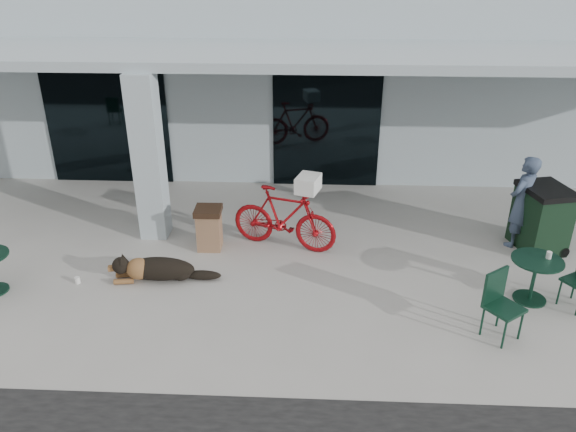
{
  "coord_description": "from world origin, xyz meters",
  "views": [
    {
      "loc": [
        1.51,
        -7.27,
        5.08
      ],
      "look_at": [
        1.12,
        1.15,
        1.0
      ],
      "focal_mm": 35.0,
      "sensor_mm": 36.0,
      "label": 1
    }
  ],
  "objects_px": {
    "cafe_chair_far_a": "(504,307)",
    "trash_receptacle": "(209,228)",
    "wheeled_bin": "(541,218)",
    "bicycle": "(284,218)",
    "dog": "(159,268)",
    "cafe_table_far": "(533,280)",
    "person": "(522,202)"
  },
  "relations": [
    {
      "from": "dog",
      "to": "bicycle",
      "type": "bearing_deg",
      "value": 22.72
    },
    {
      "from": "cafe_chair_far_a",
      "to": "wheeled_bin",
      "type": "bearing_deg",
      "value": 25.3
    },
    {
      "from": "wheeled_bin",
      "to": "cafe_table_far",
      "type": "bearing_deg",
      "value": -124.71
    },
    {
      "from": "trash_receptacle",
      "to": "cafe_chair_far_a",
      "type": "bearing_deg",
      "value": -27.84
    },
    {
      "from": "cafe_table_far",
      "to": "person",
      "type": "xyz_separation_m",
      "value": [
        0.33,
        1.85,
        0.51
      ]
    },
    {
      "from": "dog",
      "to": "cafe_table_far",
      "type": "height_order",
      "value": "cafe_table_far"
    },
    {
      "from": "bicycle",
      "to": "cafe_table_far",
      "type": "distance_m",
      "value": 4.28
    },
    {
      "from": "wheeled_bin",
      "to": "dog",
      "type": "bearing_deg",
      "value": 178.84
    },
    {
      "from": "cafe_table_far",
      "to": "cafe_chair_far_a",
      "type": "height_order",
      "value": "cafe_chair_far_a"
    },
    {
      "from": "wheeled_bin",
      "to": "trash_receptacle",
      "type": "bearing_deg",
      "value": 169.59
    },
    {
      "from": "bicycle",
      "to": "cafe_chair_far_a",
      "type": "relative_size",
      "value": 1.96
    },
    {
      "from": "person",
      "to": "wheeled_bin",
      "type": "xyz_separation_m",
      "value": [
        0.36,
        -0.11,
        -0.27
      ]
    },
    {
      "from": "trash_receptacle",
      "to": "dog",
      "type": "bearing_deg",
      "value": -119.89
    },
    {
      "from": "dog",
      "to": "wheeled_bin",
      "type": "height_order",
      "value": "wheeled_bin"
    },
    {
      "from": "trash_receptacle",
      "to": "bicycle",
      "type": "bearing_deg",
      "value": 4.18
    },
    {
      "from": "cafe_chair_far_a",
      "to": "trash_receptacle",
      "type": "relative_size",
      "value": 1.25
    },
    {
      "from": "bicycle",
      "to": "cafe_table_far",
      "type": "relative_size",
      "value": 2.53
    },
    {
      "from": "cafe_chair_far_a",
      "to": "wheeled_bin",
      "type": "height_order",
      "value": "wheeled_bin"
    },
    {
      "from": "cafe_chair_far_a",
      "to": "trash_receptacle",
      "type": "xyz_separation_m",
      "value": [
        -4.6,
        2.43,
        -0.1
      ]
    },
    {
      "from": "dog",
      "to": "wheeled_bin",
      "type": "relative_size",
      "value": 1.13
    },
    {
      "from": "bicycle",
      "to": "wheeled_bin",
      "type": "relative_size",
      "value": 1.64
    },
    {
      "from": "dog",
      "to": "trash_receptacle",
      "type": "relative_size",
      "value": 1.69
    },
    {
      "from": "bicycle",
      "to": "wheeled_bin",
      "type": "xyz_separation_m",
      "value": [
        4.68,
        0.19,
        0.01
      ]
    },
    {
      "from": "cafe_table_far",
      "to": "wheeled_bin",
      "type": "relative_size",
      "value": 0.65
    },
    {
      "from": "cafe_chair_far_a",
      "to": "person",
      "type": "xyz_separation_m",
      "value": [
        1.08,
        2.83,
        0.37
      ]
    },
    {
      "from": "cafe_table_far",
      "to": "wheeled_bin",
      "type": "height_order",
      "value": "wheeled_bin"
    },
    {
      "from": "cafe_table_far",
      "to": "trash_receptacle",
      "type": "relative_size",
      "value": 0.97
    },
    {
      "from": "dog",
      "to": "wheeled_bin",
      "type": "distance_m",
      "value": 6.86
    },
    {
      "from": "wheeled_bin",
      "to": "bicycle",
      "type": "bearing_deg",
      "value": 169.18
    },
    {
      "from": "bicycle",
      "to": "person",
      "type": "distance_m",
      "value": 4.33
    },
    {
      "from": "dog",
      "to": "cafe_chair_far_a",
      "type": "relative_size",
      "value": 1.35
    },
    {
      "from": "bicycle",
      "to": "wheeled_bin",
      "type": "bearing_deg",
      "value": -70.36
    }
  ]
}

